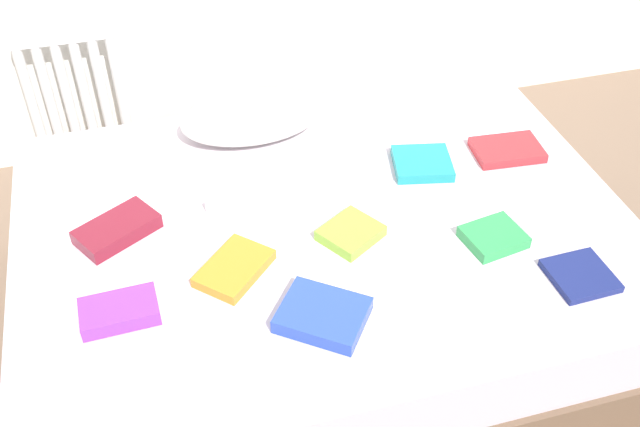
{
  "coord_description": "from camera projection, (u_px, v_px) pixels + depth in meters",
  "views": [
    {
      "loc": [
        -0.5,
        -1.73,
        2.07
      ],
      "look_at": [
        0.0,
        0.05,
        0.48
      ],
      "focal_mm": 41.36,
      "sensor_mm": 36.0,
      "label": 1
    }
  ],
  "objects": [
    {
      "name": "textbook_navy",
      "position": [
        580.0,
        276.0,
        2.17
      ],
      "size": [
        0.18,
        0.18,
        0.02
      ],
      "primitive_type": "cube",
      "rotation": [
        0.0,
        0.0,
        0.03
      ],
      "color": "navy",
      "rests_on": "bed"
    },
    {
      "name": "textbook_white",
      "position": [
        241.0,
        204.0,
        2.4
      ],
      "size": [
        0.23,
        0.23,
        0.05
      ],
      "primitive_type": "cube",
      "rotation": [
        0.0,
        0.0,
        -0.76
      ],
      "color": "white",
      "rests_on": "bed"
    },
    {
      "name": "textbook_lime",
      "position": [
        351.0,
        233.0,
        2.3
      ],
      "size": [
        0.23,
        0.22,
        0.04
      ],
      "primitive_type": "cube",
      "rotation": [
        0.0,
        0.0,
        0.55
      ],
      "color": "#8CC638",
      "rests_on": "bed"
    },
    {
      "name": "textbook_orange",
      "position": [
        234.0,
        268.0,
        2.19
      ],
      "size": [
        0.27,
        0.27,
        0.03
      ],
      "primitive_type": "cube",
      "rotation": [
        0.0,
        0.0,
        0.78
      ],
      "color": "orange",
      "rests_on": "bed"
    },
    {
      "name": "textbook_maroon",
      "position": [
        117.0,
        229.0,
        2.31
      ],
      "size": [
        0.28,
        0.25,
        0.05
      ],
      "primitive_type": "cube",
      "rotation": [
        0.0,
        0.0,
        0.53
      ],
      "color": "maroon",
      "rests_on": "bed"
    },
    {
      "name": "textbook_red",
      "position": [
        507.0,
        150.0,
        2.64
      ],
      "size": [
        0.25,
        0.18,
        0.03
      ],
      "primitive_type": "cube",
      "rotation": [
        0.0,
        0.0,
        -0.08
      ],
      "color": "red",
      "rests_on": "bed"
    },
    {
      "name": "textbook_teal",
      "position": [
        422.0,
        163.0,
        2.58
      ],
      "size": [
        0.23,
        0.22,
        0.04
      ],
      "primitive_type": "cube",
      "rotation": [
        0.0,
        0.0,
        -0.21
      ],
      "color": "teal",
      "rests_on": "bed"
    },
    {
      "name": "textbook_blue",
      "position": [
        323.0,
        315.0,
        2.04
      ],
      "size": [
        0.3,
        0.29,
        0.04
      ],
      "primitive_type": "cube",
      "rotation": [
        0.0,
        0.0,
        -0.64
      ],
      "color": "#2847B7",
      "rests_on": "bed"
    },
    {
      "name": "pillow",
      "position": [
        251.0,
        117.0,
        2.7
      ],
      "size": [
        0.52,
        0.3,
        0.15
      ],
      "primitive_type": "ellipsoid",
      "color": "white",
      "rests_on": "bed"
    },
    {
      "name": "textbook_purple",
      "position": [
        119.0,
        311.0,
        2.05
      ],
      "size": [
        0.22,
        0.14,
        0.05
      ],
      "primitive_type": "cube",
      "rotation": [
        0.0,
        0.0,
        0.04
      ],
      "color": "purple",
      "rests_on": "bed"
    },
    {
      "name": "radiator",
      "position": [
        75.0,
        91.0,
        3.17
      ],
      "size": [
        0.41,
        0.04,
        0.54
      ],
      "color": "white",
      "rests_on": "ground"
    },
    {
      "name": "bed",
      "position": [
        324.0,
        273.0,
        2.55
      ],
      "size": [
        2.0,
        1.5,
        0.5
      ],
      "color": "brown",
      "rests_on": "ground"
    },
    {
      "name": "ground_plane",
      "position": [
        324.0,
        321.0,
        2.71
      ],
      "size": [
        8.0,
        8.0,
        0.0
      ],
      "primitive_type": "plane",
      "color": "#7F6651"
    },
    {
      "name": "textbook_green",
      "position": [
        493.0,
        237.0,
        2.29
      ],
      "size": [
        0.2,
        0.18,
        0.04
      ],
      "primitive_type": "cube",
      "rotation": [
        0.0,
        0.0,
        0.17
      ],
      "color": "green",
      "rests_on": "bed"
    }
  ]
}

